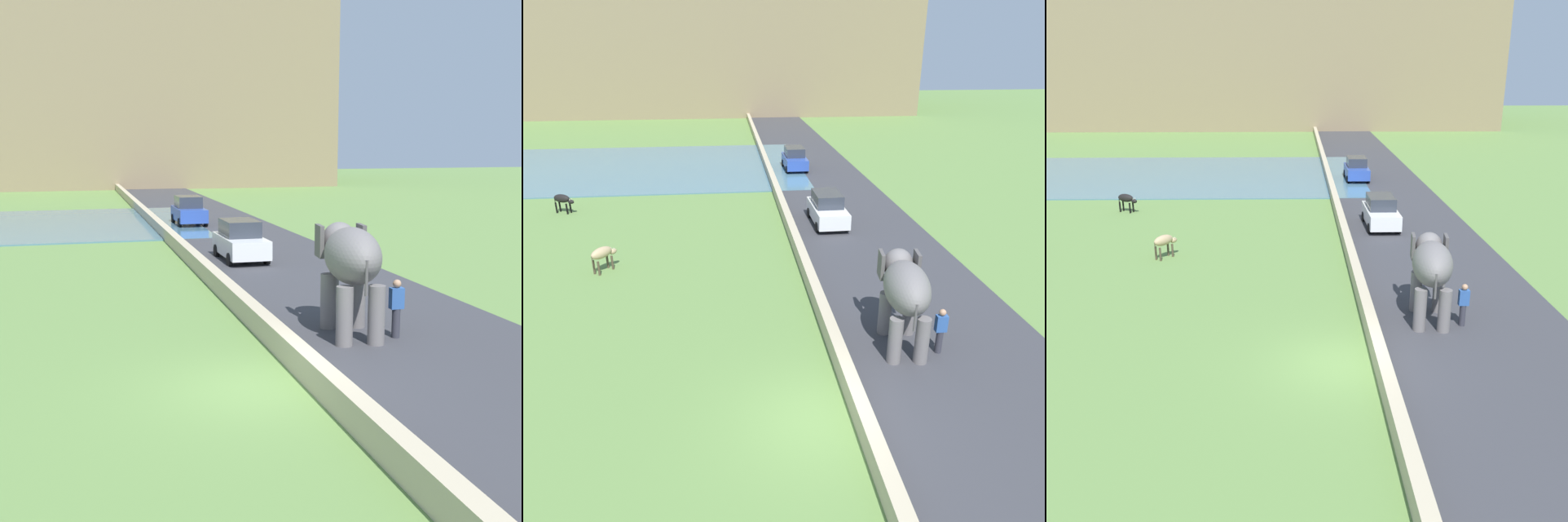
{
  "view_description": "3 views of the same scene",
  "coord_description": "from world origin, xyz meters",
  "views": [
    {
      "loc": [
        -3.72,
        -14.27,
        5.25
      ],
      "look_at": [
        2.32,
        8.39,
        1.29
      ],
      "focal_mm": 49.47,
      "sensor_mm": 36.0,
      "label": 1
    },
    {
      "loc": [
        -2.03,
        -10.6,
        9.19
      ],
      "look_at": [
        -0.1,
        6.46,
        1.91
      ],
      "focal_mm": 34.66,
      "sensor_mm": 36.0,
      "label": 2
    },
    {
      "loc": [
        -1.38,
        -16.46,
        9.04
      ],
      "look_at": [
        -0.95,
        5.46,
        1.58
      ],
      "focal_mm": 40.76,
      "sensor_mm": 36.0,
      "label": 3
    }
  ],
  "objects": [
    {
      "name": "barrier_wall",
      "position": [
        1.2,
        18.0,
        0.33
      ],
      "size": [
        0.4,
        110.0,
        0.65
      ],
      "primitive_type": "cube",
      "color": "tan",
      "rests_on": "ground"
    },
    {
      "name": "road_surface",
      "position": [
        5.0,
        20.0,
        0.03
      ],
      "size": [
        7.0,
        120.0,
        0.06
      ],
      "primitive_type": "cube",
      "color": "#38383D",
      "rests_on": "ground"
    },
    {
      "name": "car_white",
      "position": [
        3.42,
        15.99,
        0.9
      ],
      "size": [
        1.84,
        4.02,
        1.8
      ],
      "color": "white",
      "rests_on": "ground"
    },
    {
      "name": "hill_distant",
      "position": [
        -6.0,
        77.2,
        13.22
      ],
      "size": [
        64.0,
        28.0,
        26.44
      ],
      "primitive_type": "cube",
      "color": "#897556",
      "rests_on": "ground"
    },
    {
      "name": "ground_plane",
      "position": [
        0.0,
        0.0,
        0.0
      ],
      "size": [
        220.0,
        220.0,
        0.0
      ],
      "primitive_type": "plane",
      "color": "#608442"
    },
    {
      "name": "person_beside_elephant",
      "position": [
        4.51,
        2.69,
        0.87
      ],
      "size": [
        0.36,
        0.22,
        1.63
      ],
      "color": "#33333D",
      "rests_on": "ground"
    },
    {
      "name": "car_blue",
      "position": [
        3.42,
        29.97,
        0.9
      ],
      "size": [
        1.82,
        4.01,
        1.8
      ],
      "color": "#2D4CA8",
      "rests_on": "ground"
    },
    {
      "name": "elephant",
      "position": [
        3.45,
        3.37,
        2.04
      ],
      "size": [
        1.7,
        3.54,
        2.99
      ],
      "color": "slate",
      "rests_on": "ground"
    }
  ]
}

